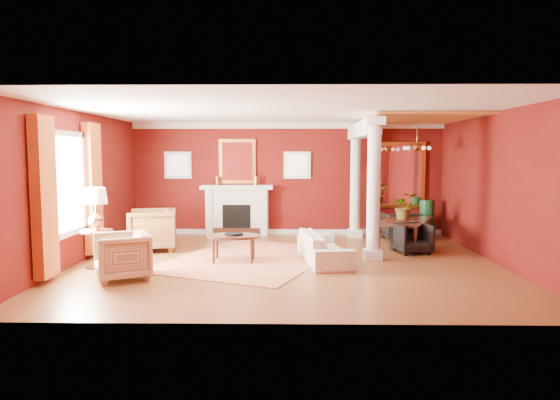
{
  "coord_description": "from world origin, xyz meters",
  "views": [
    {
      "loc": [
        0.04,
        -9.47,
        2.08
      ],
      "look_at": [
        -0.14,
        0.67,
        1.15
      ],
      "focal_mm": 32.0,
      "sensor_mm": 36.0,
      "label": 1
    }
  ],
  "objects_px": {
    "armchair_leopard": "(152,228)",
    "sofa": "(325,243)",
    "side_table": "(96,214)",
    "dining_table": "(406,225)",
    "armchair_stripe": "(122,254)",
    "coffee_table": "(234,237)"
  },
  "relations": [
    {
      "from": "sofa",
      "to": "coffee_table",
      "type": "xyz_separation_m",
      "value": [
        -1.76,
        0.01,
        0.1
      ]
    },
    {
      "from": "sofa",
      "to": "side_table",
      "type": "height_order",
      "value": "side_table"
    },
    {
      "from": "sofa",
      "to": "side_table",
      "type": "bearing_deg",
      "value": 89.08
    },
    {
      "from": "coffee_table",
      "to": "side_table",
      "type": "bearing_deg",
      "value": -167.64
    },
    {
      "from": "sofa",
      "to": "coffee_table",
      "type": "bearing_deg",
      "value": 81.65
    },
    {
      "from": "sofa",
      "to": "coffee_table",
      "type": "distance_m",
      "value": 1.76
    },
    {
      "from": "armchair_stripe",
      "to": "sofa",
      "type": "bearing_deg",
      "value": 85.99
    },
    {
      "from": "sofa",
      "to": "armchair_leopard",
      "type": "xyz_separation_m",
      "value": [
        -3.66,
        1.11,
        0.12
      ]
    },
    {
      "from": "armchair_leopard",
      "to": "sofa",
      "type": "bearing_deg",
      "value": 61.5
    },
    {
      "from": "armchair_stripe",
      "to": "dining_table",
      "type": "bearing_deg",
      "value": 93.68
    },
    {
      "from": "coffee_table",
      "to": "side_table",
      "type": "relative_size",
      "value": 0.7
    },
    {
      "from": "sofa",
      "to": "armchair_leopard",
      "type": "relative_size",
      "value": 1.95
    },
    {
      "from": "armchair_leopard",
      "to": "side_table",
      "type": "relative_size",
      "value": 0.68
    },
    {
      "from": "dining_table",
      "to": "armchair_stripe",
      "type": "bearing_deg",
      "value": 144.82
    },
    {
      "from": "armchair_leopard",
      "to": "armchair_stripe",
      "type": "height_order",
      "value": "armchair_leopard"
    },
    {
      "from": "sofa",
      "to": "armchair_stripe",
      "type": "bearing_deg",
      "value": 104.05
    },
    {
      "from": "sofa",
      "to": "dining_table",
      "type": "relative_size",
      "value": 1.13
    },
    {
      "from": "sofa",
      "to": "side_table",
      "type": "distance_m",
      "value": 4.31
    },
    {
      "from": "sofa",
      "to": "side_table",
      "type": "relative_size",
      "value": 1.32
    },
    {
      "from": "sofa",
      "to": "dining_table",
      "type": "bearing_deg",
      "value": -57.19
    },
    {
      "from": "dining_table",
      "to": "side_table",
      "type": "bearing_deg",
      "value": 134.86
    },
    {
      "from": "armchair_leopard",
      "to": "coffee_table",
      "type": "xyz_separation_m",
      "value": [
        1.9,
        -1.11,
        -0.02
      ]
    }
  ]
}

